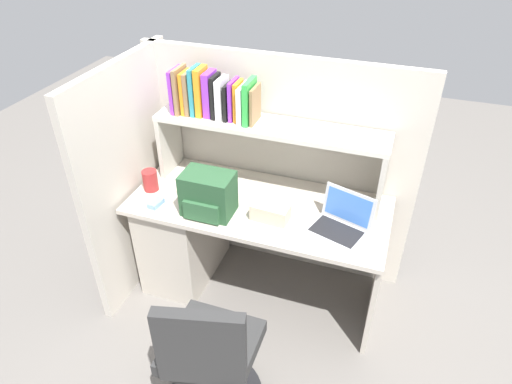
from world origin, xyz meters
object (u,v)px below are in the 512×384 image
(paper_cup, at_px, (184,190))
(tissue_box, at_px, (271,212))
(snack_canister, at_px, (150,180))
(backpack, at_px, (208,195))
(office_chair, at_px, (211,364))
(computer_mouse, at_px, (156,203))
(laptop, at_px, (341,223))

(paper_cup, bearing_deg, tissue_box, -4.97)
(snack_canister, bearing_deg, backpack, -12.68)
(office_chair, bearing_deg, snack_canister, -61.74)
(computer_mouse, xyz_separation_m, tissue_box, (0.71, 0.10, 0.03))
(laptop, bearing_deg, office_chair, -118.64)
(backpack, distance_m, computer_mouse, 0.36)
(paper_cup, xyz_separation_m, snack_canister, (-0.23, -0.01, 0.03))
(paper_cup, bearing_deg, backpack, -26.23)
(laptop, height_order, computer_mouse, laptop)
(computer_mouse, xyz_separation_m, paper_cup, (0.11, 0.15, 0.03))
(snack_canister, bearing_deg, paper_cup, 2.04)
(computer_mouse, xyz_separation_m, snack_canister, (-0.12, 0.15, 0.05))
(computer_mouse, height_order, office_chair, office_chair)
(laptop, height_order, tissue_box, laptop)
(computer_mouse, distance_m, office_chair, 1.02)
(tissue_box, bearing_deg, backpack, -167.42)
(laptop, bearing_deg, paper_cup, 179.24)
(computer_mouse, bearing_deg, tissue_box, 16.01)
(snack_canister, relative_size, office_chair, 0.15)
(paper_cup, xyz_separation_m, tissue_box, (0.59, -0.05, 0.01))
(laptop, relative_size, snack_canister, 2.69)
(backpack, height_order, snack_canister, backpack)
(laptop, bearing_deg, computer_mouse, -172.84)
(snack_canister, height_order, office_chair, office_chair)
(tissue_box, distance_m, snack_canister, 0.82)
(laptop, xyz_separation_m, paper_cup, (-1.00, 0.01, -0.01))
(paper_cup, bearing_deg, office_chair, -57.69)
(backpack, height_order, tissue_box, backpack)
(laptop, distance_m, computer_mouse, 1.13)
(computer_mouse, bearing_deg, office_chair, -39.20)
(laptop, distance_m, office_chair, 1.04)
(office_chair, bearing_deg, backpack, -80.90)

